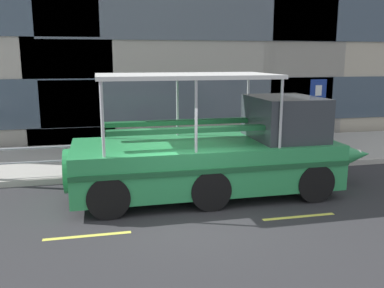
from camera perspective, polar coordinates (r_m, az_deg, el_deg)
The scene contains 8 objects.
ground_plane at distance 10.12m, azimuth -0.19°, elevation -9.33°, with size 120.00×120.00×0.00m, color #2B2B2D.
sidewalk at distance 15.37m, azimuth -4.76°, elevation -1.63°, with size 32.00×4.80×0.18m, color #A8A59E.
curb_edge at distance 12.99m, azimuth -3.20°, elevation -4.12°, with size 32.00×0.18×0.18m, color #B2ADA3.
lane_centreline at distance 9.33m, azimuth 1.00°, elevation -11.19°, with size 25.80×0.12×0.01m.
curb_guardrail at distance 13.18m, azimuth -2.55°, elevation -0.76°, with size 11.01×0.09×0.89m.
parking_sign at distance 15.15m, azimuth 16.83°, elevation 5.20°, with size 0.60×0.12×2.74m.
duck_tour_boat at distance 11.23m, azimuth 4.30°, elevation -1.35°, with size 8.66×2.70×3.24m.
pedestrian_near_bow at distance 15.20m, azimuth 9.68°, elevation 2.30°, with size 0.27×0.46×1.66m.
Camera 1 is at (-2.06, -9.21, 3.64)m, focal length 38.74 mm.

